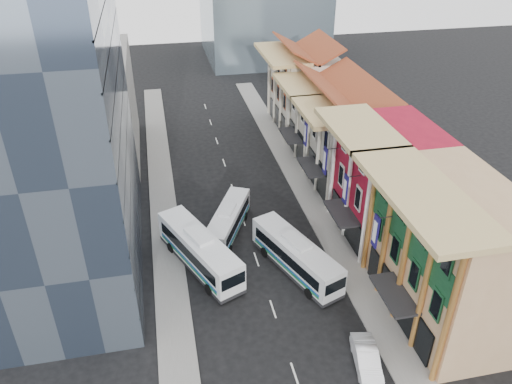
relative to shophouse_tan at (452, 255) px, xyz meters
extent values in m
cube|color=slate|center=(-5.50, 17.00, -5.92)|extent=(3.00, 90.00, 0.15)
cube|color=slate|center=(-22.50, 17.00, -5.92)|extent=(3.00, 90.00, 0.15)
cube|color=tan|center=(0.00, 0.00, 0.00)|extent=(8.00, 14.00, 12.00)
cube|color=maroon|center=(0.00, 12.00, 0.00)|extent=(8.00, 10.00, 12.00)
cube|color=beige|center=(0.00, 21.50, -1.00)|extent=(8.00, 9.00, 10.00)
cube|color=beige|center=(0.00, 30.50, -1.00)|extent=(8.00, 9.00, 10.00)
cube|color=beige|center=(0.00, 41.00, -0.50)|extent=(8.00, 12.00, 11.00)
cube|color=#44536B|center=(-31.00, 14.00, 9.00)|extent=(12.00, 26.00, 30.00)
cube|color=gray|center=(-30.00, 37.00, 1.00)|extent=(10.00, 18.00, 14.00)
imported|color=white|center=(-8.50, -4.35, -5.21)|extent=(2.50, 5.01, 1.58)
camera|label=1|loc=(-21.99, -27.87, 25.00)|focal=35.00mm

